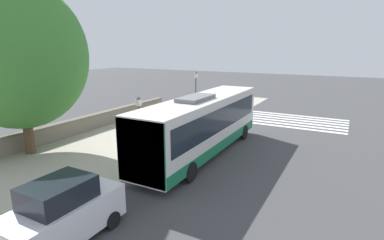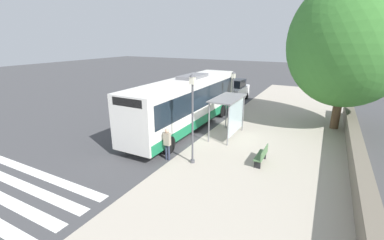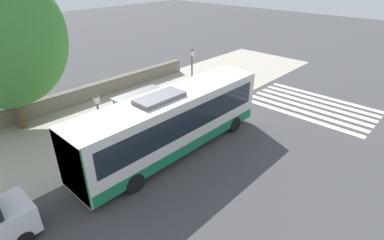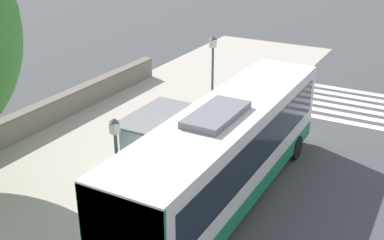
{
  "view_description": "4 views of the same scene",
  "coord_description": "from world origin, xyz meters",
  "px_view_note": "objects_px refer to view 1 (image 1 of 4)",
  "views": [
    {
      "loc": [
        9.41,
        -16.13,
        6.34
      ],
      "look_at": [
        0.66,
        0.1,
        1.88
      ],
      "focal_mm": 28.0,
      "sensor_mm": 36.0,
      "label": 1
    },
    {
      "loc": [
        -6.76,
        14.73,
        6.17
      ],
      "look_at": [
        0.48,
        1.06,
        1.25
      ],
      "focal_mm": 24.0,
      "sensor_mm": 36.0,
      "label": 2
    },
    {
      "loc": [
        12.44,
        -10.61,
        9.53
      ],
      "look_at": [
        1.93,
        0.75,
        1.55
      ],
      "focal_mm": 28.0,
      "sensor_mm": 36.0,
      "label": 3
    },
    {
      "loc": [
        7.78,
        -14.0,
        9.36
      ],
      "look_at": [
        -0.07,
        0.25,
        2.38
      ],
      "focal_mm": 45.0,
      "sensor_mm": 36.0,
      "label": 4
    }
  ],
  "objects_px": {
    "bus": "(203,124)",
    "street_lamp_near": "(196,96)",
    "bus_shelter": "(159,114)",
    "pedestrian": "(213,118)",
    "bench": "(151,124)",
    "street_lamp_far": "(139,125)",
    "shade_tree": "(18,55)",
    "parked_car_behind_bus": "(63,213)"
  },
  "relations": [
    {
      "from": "bus_shelter",
      "to": "bench",
      "type": "bearing_deg",
      "value": 134.36
    },
    {
      "from": "bus",
      "to": "pedestrian",
      "type": "relative_size",
      "value": 6.87
    },
    {
      "from": "pedestrian",
      "to": "bench",
      "type": "xyz_separation_m",
      "value": [
        -4.51,
        -1.86,
        -0.57
      ]
    },
    {
      "from": "pedestrian",
      "to": "street_lamp_far",
      "type": "relative_size",
      "value": 0.46
    },
    {
      "from": "street_lamp_far",
      "to": "parked_car_behind_bus",
      "type": "xyz_separation_m",
      "value": [
        1.98,
        -6.65,
        -1.24
      ]
    },
    {
      "from": "street_lamp_far",
      "to": "bus",
      "type": "bearing_deg",
      "value": 53.98
    },
    {
      "from": "bus_shelter",
      "to": "street_lamp_near",
      "type": "height_order",
      "value": "street_lamp_near"
    },
    {
      "from": "bench",
      "to": "street_lamp_far",
      "type": "relative_size",
      "value": 0.39
    },
    {
      "from": "bench",
      "to": "shade_tree",
      "type": "bearing_deg",
      "value": -112.56
    },
    {
      "from": "street_lamp_near",
      "to": "shade_tree",
      "type": "relative_size",
      "value": 0.45
    },
    {
      "from": "bus_shelter",
      "to": "pedestrian",
      "type": "distance_m",
      "value": 5.16
    },
    {
      "from": "bus",
      "to": "parked_car_behind_bus",
      "type": "distance_m",
      "value": 9.82
    },
    {
      "from": "street_lamp_far",
      "to": "parked_car_behind_bus",
      "type": "distance_m",
      "value": 7.05
    },
    {
      "from": "bench",
      "to": "parked_car_behind_bus",
      "type": "xyz_separation_m",
      "value": [
        5.8,
        -12.88,
        0.58
      ]
    },
    {
      "from": "bus_shelter",
      "to": "street_lamp_far",
      "type": "height_order",
      "value": "street_lamp_far"
    },
    {
      "from": "bus",
      "to": "street_lamp_far",
      "type": "bearing_deg",
      "value": -126.02
    },
    {
      "from": "bus_shelter",
      "to": "street_lamp_near",
      "type": "relative_size",
      "value": 0.71
    },
    {
      "from": "street_lamp_far",
      "to": "street_lamp_near",
      "type": "bearing_deg",
      "value": 94.69
    },
    {
      "from": "bus",
      "to": "bus_shelter",
      "type": "xyz_separation_m",
      "value": [
        -3.25,
        0.2,
        0.21
      ]
    },
    {
      "from": "bench",
      "to": "bus_shelter",
      "type": "bearing_deg",
      "value": -45.64
    },
    {
      "from": "bus",
      "to": "shade_tree",
      "type": "distance_m",
      "value": 11.31
    },
    {
      "from": "street_lamp_near",
      "to": "bus",
      "type": "bearing_deg",
      "value": -58.06
    },
    {
      "from": "pedestrian",
      "to": "bench",
      "type": "distance_m",
      "value": 4.91
    },
    {
      "from": "parked_car_behind_bus",
      "to": "street_lamp_near",
      "type": "bearing_deg",
      "value": 100.3
    },
    {
      "from": "pedestrian",
      "to": "bench",
      "type": "bearing_deg",
      "value": -157.64
    },
    {
      "from": "bus_shelter",
      "to": "pedestrian",
      "type": "height_order",
      "value": "bus_shelter"
    },
    {
      "from": "bus",
      "to": "street_lamp_far",
      "type": "xyz_separation_m",
      "value": [
        -2.27,
        -3.12,
        0.37
      ]
    },
    {
      "from": "bench",
      "to": "street_lamp_near",
      "type": "distance_m",
      "value": 4.19
    },
    {
      "from": "bus_shelter",
      "to": "parked_car_behind_bus",
      "type": "relative_size",
      "value": 0.82
    },
    {
      "from": "bus",
      "to": "street_lamp_near",
      "type": "xyz_separation_m",
      "value": [
        -2.91,
        4.67,
        0.8
      ]
    },
    {
      "from": "bus",
      "to": "shade_tree",
      "type": "height_order",
      "value": "shade_tree"
    },
    {
      "from": "bus_shelter",
      "to": "bench",
      "type": "xyz_separation_m",
      "value": [
        -2.84,
        2.9,
        -1.66
      ]
    },
    {
      "from": "street_lamp_near",
      "to": "street_lamp_far",
      "type": "bearing_deg",
      "value": -85.31
    },
    {
      "from": "shade_tree",
      "to": "pedestrian",
      "type": "bearing_deg",
      "value": 51.47
    },
    {
      "from": "bus",
      "to": "street_lamp_near",
      "type": "height_order",
      "value": "street_lamp_near"
    },
    {
      "from": "bench",
      "to": "shade_tree",
      "type": "height_order",
      "value": "shade_tree"
    },
    {
      "from": "street_lamp_near",
      "to": "parked_car_behind_bus",
      "type": "bearing_deg",
      "value": -79.7
    },
    {
      "from": "street_lamp_near",
      "to": "pedestrian",
      "type": "bearing_deg",
      "value": 12.46
    },
    {
      "from": "bench",
      "to": "shade_tree",
      "type": "relative_size",
      "value": 0.15
    },
    {
      "from": "bench",
      "to": "street_lamp_far",
      "type": "xyz_separation_m",
      "value": [
        3.82,
        -6.23,
        1.82
      ]
    },
    {
      "from": "bench",
      "to": "bus",
      "type": "bearing_deg",
      "value": -27.02
    },
    {
      "from": "bus",
      "to": "street_lamp_far",
      "type": "distance_m",
      "value": 3.88
    }
  ]
}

